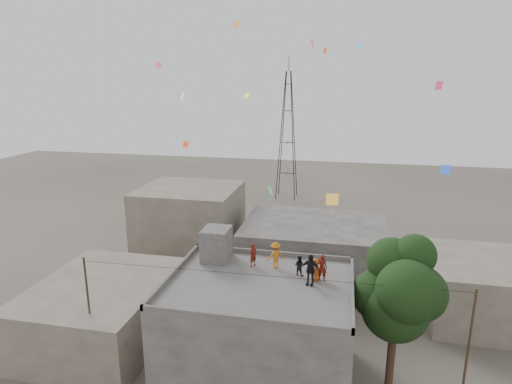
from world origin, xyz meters
TOP-DOWN VIEW (x-y plane):
  - ground at (0.00, 0.00)m, footprint 140.00×140.00m
  - main_building at (0.00, 0.00)m, footprint 10.00×8.00m
  - parapet at (0.00, 0.00)m, footprint 10.00×8.00m
  - stair_head_box at (-3.20, 2.60)m, footprint 1.60×1.80m
  - neighbor_west at (-11.00, 2.00)m, footprint 8.00×10.00m
  - neighbor_north at (2.00, 14.00)m, footprint 12.00×9.00m
  - neighbor_northwest at (-10.00, 16.00)m, footprint 9.00×8.00m
  - neighbor_east at (14.00, 10.00)m, footprint 7.00×8.00m
  - tree at (7.37, 0.60)m, footprint 4.90×4.60m
  - utility_line at (0.50, -1.25)m, footprint 20.12×0.62m
  - transmission_tower at (-4.00, 40.00)m, footprint 2.97×2.97m
  - person_red_adult at (3.28, 1.10)m, footprint 0.60×0.43m
  - person_orange_child at (2.93, 0.97)m, footprint 0.73×0.75m
  - person_dark_child at (1.99, 1.46)m, footprint 0.67×0.58m
  - person_dark_adult at (2.68, 0.41)m, footprint 1.09×0.61m
  - person_orange_adult at (0.52, 2.13)m, footprint 1.17×1.08m
  - person_red_child at (-0.80, 2.14)m, footprint 0.55×0.61m
  - kites at (0.62, 6.29)m, footprint 18.73×15.33m

SIDE VIEW (x-z plane):
  - ground at x=0.00m, z-range 0.00..0.00m
  - neighbor_west at x=-11.00m, z-range 0.00..4.00m
  - neighbor_east at x=14.00m, z-range 0.00..4.40m
  - neighbor_north at x=2.00m, z-range 0.00..5.00m
  - main_building at x=0.00m, z-range 0.00..6.10m
  - neighbor_northwest at x=-10.00m, z-range 0.00..7.00m
  - utility_line at x=0.50m, z-range 0.13..7.53m
  - tree at x=7.37m, z-range 1.55..10.65m
  - parapet at x=0.00m, z-range 6.10..6.40m
  - person_dark_child at x=1.99m, z-range 6.10..7.27m
  - person_orange_child at x=2.93m, z-range 6.10..7.40m
  - person_red_child at x=-0.80m, z-range 6.10..7.51m
  - person_red_adult at x=3.28m, z-range 6.10..7.61m
  - person_orange_adult at x=0.52m, z-range 6.10..7.68m
  - person_dark_adult at x=2.68m, z-range 6.10..7.85m
  - stair_head_box at x=-3.20m, z-range 6.10..8.10m
  - transmission_tower at x=-4.00m, z-range -0.93..19.07m
  - kites at x=0.62m, z-range 9.77..21.61m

